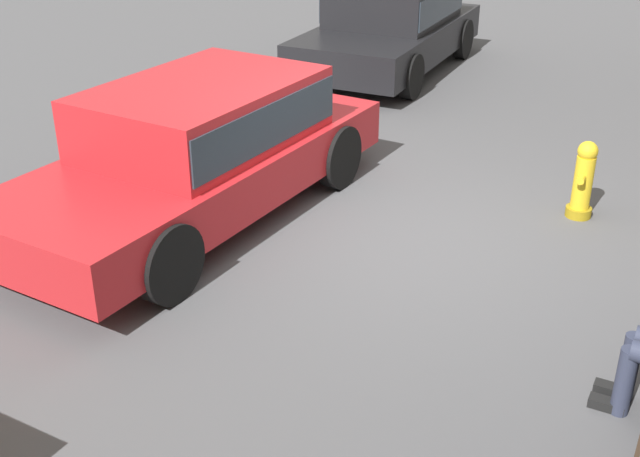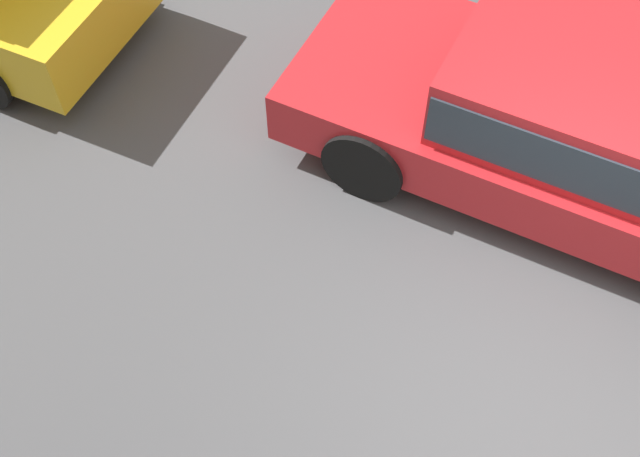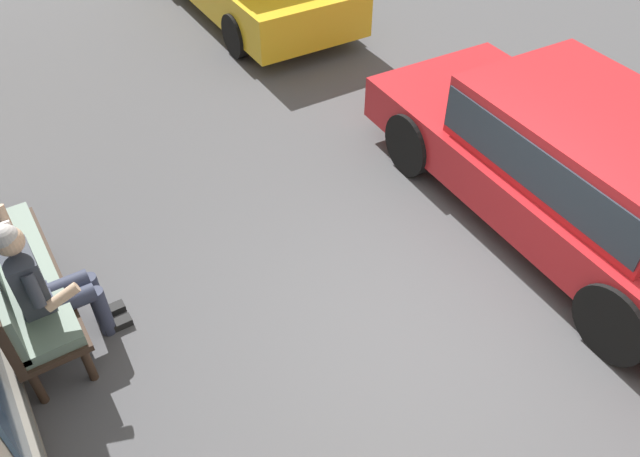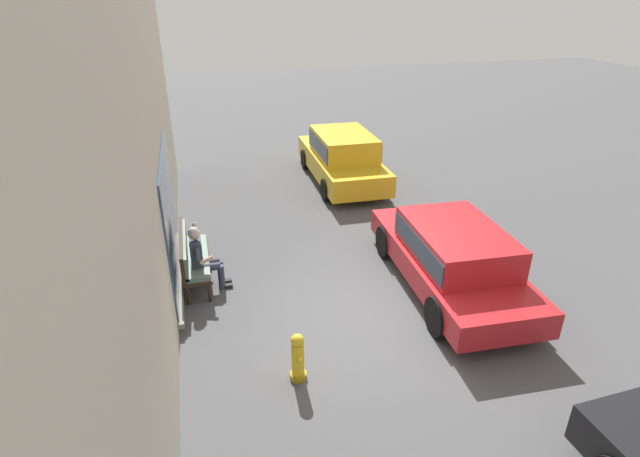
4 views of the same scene
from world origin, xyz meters
TOP-DOWN VIEW (x-y plane):
  - ground_plane at (0.00, 0.00)m, footprint 60.00×60.00m
  - bench at (1.94, 2.90)m, footprint 1.88×0.55m
  - person_on_phone at (1.57, 2.67)m, footprint 0.73×0.74m
  - parked_car_mid at (0.38, -1.98)m, footprint 4.61×2.05m

SIDE VIEW (x-z plane):
  - ground_plane at x=0.00m, z-range 0.00..0.00m
  - bench at x=1.94m, z-range 0.08..1.09m
  - person_on_phone at x=1.57m, z-range 0.04..1.38m
  - parked_car_mid at x=0.38m, z-range 0.08..1.44m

